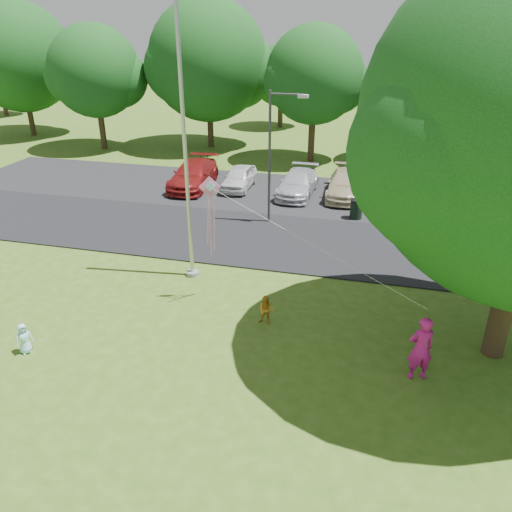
% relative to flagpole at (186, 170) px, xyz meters
% --- Properties ---
extents(ground, '(120.00, 120.00, 0.00)m').
position_rel_flagpole_xyz_m(ground, '(3.50, -5.00, -4.17)').
color(ground, '#395C18').
rests_on(ground, ground).
extents(park_road, '(60.00, 6.00, 0.06)m').
position_rel_flagpole_xyz_m(park_road, '(3.50, 4.00, -4.14)').
color(park_road, black).
rests_on(park_road, ground).
extents(parking_strip, '(42.00, 7.00, 0.06)m').
position_rel_flagpole_xyz_m(parking_strip, '(3.50, 10.50, -4.14)').
color(parking_strip, black).
rests_on(parking_strip, ground).
extents(flagpole, '(0.50, 0.50, 10.00)m').
position_rel_flagpole_xyz_m(flagpole, '(0.00, 0.00, 0.00)').
color(flagpole, '#B7BABF').
rests_on(flagpole, ground).
extents(street_lamp, '(1.73, 0.25, 6.14)m').
position_rel_flagpole_xyz_m(street_lamp, '(1.88, 6.09, -0.48)').
color(street_lamp, '#3F3F44').
rests_on(street_lamp, ground).
extents(trash_can, '(0.64, 0.64, 1.01)m').
position_rel_flagpole_xyz_m(trash_can, '(5.69, 7.47, -3.66)').
color(trash_can, black).
rests_on(trash_can, ground).
extents(tree_row, '(64.35, 11.94, 10.88)m').
position_rel_flagpole_xyz_m(tree_row, '(5.09, 19.23, 1.55)').
color(tree_row, '#332316').
rests_on(tree_row, ground).
extents(horizon_trees, '(77.46, 7.20, 7.02)m').
position_rel_flagpole_xyz_m(horizon_trees, '(7.56, 28.88, 0.14)').
color(horizon_trees, '#332316').
rests_on(horizon_trees, ground).
extents(parked_cars, '(17.09, 5.36, 1.45)m').
position_rel_flagpole_xyz_m(parked_cars, '(3.23, 10.49, -3.43)').
color(parked_cars, maroon).
rests_on(parked_cars, ground).
extents(woman, '(0.82, 0.66, 1.94)m').
position_rel_flagpole_xyz_m(woman, '(8.13, -4.21, -3.20)').
color(woman, '#CA1B89').
rests_on(woman, ground).
extents(child_yellow, '(0.50, 0.40, 0.99)m').
position_rel_flagpole_xyz_m(child_yellow, '(3.50, -2.57, -3.67)').
color(child_yellow, orange).
rests_on(child_yellow, ground).
extents(child_blue, '(0.55, 0.57, 0.98)m').
position_rel_flagpole_xyz_m(child_blue, '(-3.02, -5.83, -3.68)').
color(child_blue, '#A6ECFF').
rests_on(child_blue, ground).
extents(kite, '(7.07, 2.96, 2.93)m').
position_rel_flagpole_xyz_m(kite, '(1.52, -1.60, -0.48)').
color(kite, pink).
rests_on(kite, ground).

